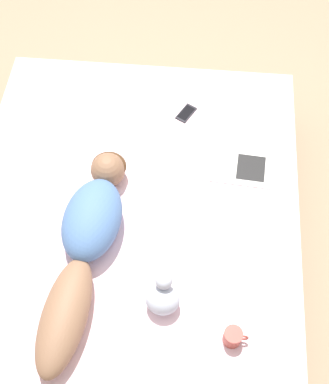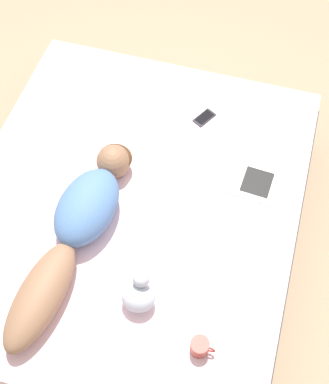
% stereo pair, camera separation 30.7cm
% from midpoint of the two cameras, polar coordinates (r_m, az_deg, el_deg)
% --- Properties ---
extents(ground_plane, '(12.00, 12.00, 0.00)m').
position_cam_midpoint_polar(ground_plane, '(3.59, -5.40, -6.39)').
color(ground_plane, '#9E8466').
extents(bed, '(1.97, 2.32, 0.57)m').
position_cam_midpoint_polar(bed, '(3.34, -5.78, -4.33)').
color(bed, '#383333').
rests_on(bed, ground_plane).
extents(person, '(0.38, 1.33, 0.24)m').
position_cam_midpoint_polar(person, '(2.91, -11.35, -5.39)').
color(person, brown).
rests_on(person, bed).
extents(open_magazine, '(0.53, 0.30, 0.01)m').
position_cam_midpoint_polar(open_magazine, '(3.23, 4.37, 2.62)').
color(open_magazine, white).
rests_on(open_magazine, bed).
extents(coffee_mug, '(0.13, 0.09, 0.10)m').
position_cam_midpoint_polar(coffee_mug, '(2.73, 4.03, -15.44)').
color(coffee_mug, '#993D33').
rests_on(coffee_mug, bed).
extents(cell_phone, '(0.14, 0.16, 0.01)m').
position_cam_midpoint_polar(cell_phone, '(3.47, -0.22, 8.23)').
color(cell_phone, black).
rests_on(cell_phone, bed).
extents(plush_toy, '(0.18, 0.18, 0.22)m').
position_cam_midpoint_polar(plush_toy, '(2.75, -3.43, -11.43)').
color(plush_toy, '#B2BCCC').
rests_on(plush_toy, bed).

